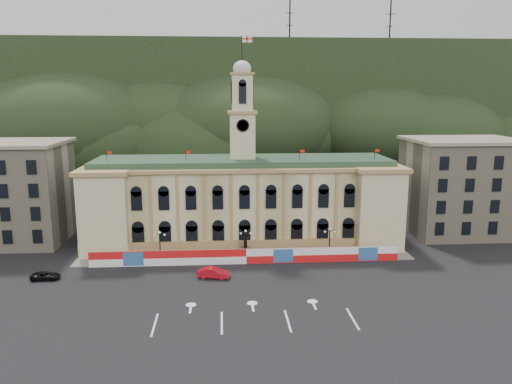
{
  "coord_description": "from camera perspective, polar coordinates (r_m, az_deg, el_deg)",
  "views": [
    {
      "loc": [
        -3.71,
        -61.87,
        27.06
      ],
      "look_at": [
        1.78,
        18.0,
        11.24
      ],
      "focal_mm": 35.0,
      "sensor_mm": 36.0,
      "label": 1
    }
  ],
  "objects": [
    {
      "name": "black_suv",
      "position": [
        80.99,
        -22.91,
        -8.82
      ],
      "size": [
        2.17,
        4.34,
        1.18
      ],
      "primitive_type": "imported",
      "rotation": [
        0.0,
        0.0,
        1.6
      ],
      "color": "black",
      "rests_on": "ground"
    },
    {
      "name": "ground",
      "position": [
        67.63,
        -0.47,
        -12.41
      ],
      "size": [
        260.0,
        260.0,
        0.0
      ],
      "primitive_type": "plane",
      "color": "black",
      "rests_on": "ground"
    },
    {
      "name": "statue",
      "position": [
        84.04,
        -1.22,
        -6.76
      ],
      "size": [
        1.4,
        1.4,
        3.72
      ],
      "color": "#595651",
      "rests_on": "ground"
    },
    {
      "name": "lamp_right",
      "position": [
        84.32,
        8.4,
        -5.47
      ],
      "size": [
        1.96,
        0.44,
        5.15
      ],
      "color": "black",
      "rests_on": "ground"
    },
    {
      "name": "city_hall",
      "position": [
        91.62,
        -1.52,
        -0.93
      ],
      "size": [
        56.2,
        17.6,
        37.1
      ],
      "color": "beige",
      "rests_on": "ground"
    },
    {
      "name": "lane_markings",
      "position": [
        63.09,
        -0.18,
        -14.22
      ],
      "size": [
        26.0,
        10.0,
        0.02
      ],
      "primitive_type": null,
      "color": "white",
      "rests_on": "ground"
    },
    {
      "name": "lamp_center",
      "position": [
        82.52,
        -1.19,
        -5.72
      ],
      "size": [
        1.96,
        0.44,
        5.15
      ],
      "color": "black",
      "rests_on": "ground"
    },
    {
      "name": "pavement",
      "position": [
        84.15,
        -1.21,
        -7.52
      ],
      "size": [
        56.0,
        5.5,
        0.16
      ],
      "primitive_type": "cube",
      "color": "slate",
      "rests_on": "ground"
    },
    {
      "name": "hoarding_fence",
      "position": [
        81.24,
        -1.08,
        -7.35
      ],
      "size": [
        50.0,
        0.44,
        2.5
      ],
      "color": "red",
      "rests_on": "ground"
    },
    {
      "name": "hill_ridge",
      "position": [
        184.06,
        -2.8,
        8.81
      ],
      "size": [
        230.0,
        80.0,
        64.0
      ],
      "color": "black",
      "rests_on": "ground"
    },
    {
      "name": "side_building_right",
      "position": [
        105.4,
        22.45,
        0.64
      ],
      "size": [
        21.0,
        17.0,
        18.6
      ],
      "color": "tan",
      "rests_on": "ground"
    },
    {
      "name": "red_sedan",
      "position": [
        75.62,
        -4.87,
        -9.19
      ],
      "size": [
        3.8,
        5.54,
        1.58
      ],
      "primitive_type": "imported",
      "rotation": [
        0.0,
        0.0,
        1.34
      ],
      "color": "#B80D1A",
      "rests_on": "ground"
    },
    {
      "name": "lamp_left",
      "position": [
        83.08,
        -10.93,
        -5.81
      ],
      "size": [
        1.96,
        0.44,
        5.15
      ],
      "color": "black",
      "rests_on": "ground"
    },
    {
      "name": "side_building_left",
      "position": [
        102.32,
        -26.44,
        0.02
      ],
      "size": [
        21.0,
        17.0,
        18.6
      ],
      "color": "tan",
      "rests_on": "ground"
    }
  ]
}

